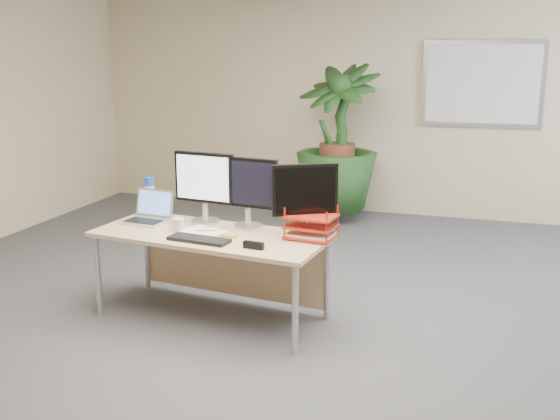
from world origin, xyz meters
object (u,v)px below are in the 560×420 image
(floor_plant, at_px, (337,157))
(monitor_right, at_px, (248,188))
(monitor_left, at_px, (204,183))
(laptop, at_px, (149,214))
(desk, at_px, (217,247))

(floor_plant, relative_size, monitor_right, 2.91)
(floor_plant, bearing_deg, monitor_left, -98.84)
(floor_plant, distance_m, monitor_left, 2.71)
(monitor_left, bearing_deg, laptop, -168.97)
(laptop, bearing_deg, monitor_left, 11.03)
(monitor_left, bearing_deg, desk, -45.25)
(desk, distance_m, floor_plant, 2.85)
(desk, distance_m, laptop, 0.62)
(monitor_right, bearing_deg, monitor_left, 175.43)
(desk, height_order, laptop, laptop)
(monitor_left, xyz_separation_m, laptop, (-0.43, -0.08, -0.25))
(desk, height_order, monitor_right, monitor_right)
(desk, relative_size, monitor_right, 3.35)
(desk, xyz_separation_m, floor_plant, (0.26, 2.83, 0.24))
(monitor_right, height_order, laptop, monitor_right)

